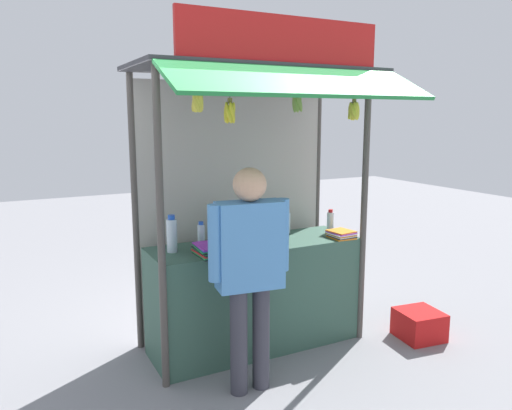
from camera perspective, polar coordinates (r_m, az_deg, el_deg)
name	(u,v)px	position (r m, az deg, el deg)	size (l,w,h in m)	color
ground_plane	(256,345)	(4.87, 0.00, -15.72)	(20.00, 20.00, 0.00)	gray
stall_counter	(256,295)	(4.68, 0.00, -10.25)	(1.95, 0.63, 0.99)	#385B4C
stall_structure	(249,160)	(4.52, -0.77, 5.15)	(2.15, 1.51, 2.88)	#4C4742
water_bottle_rear_center	(172,235)	(4.26, -9.63, -3.38)	(0.09, 0.09, 0.32)	silver
water_bottle_far_right	(254,230)	(4.54, -0.26, -2.87)	(0.07, 0.07, 0.24)	silver
water_bottle_center	(201,235)	(4.38, -6.31, -3.47)	(0.06, 0.06, 0.23)	silver
water_bottle_mid_left	(242,229)	(4.44, -1.67, -2.72)	(0.09, 0.09, 0.31)	silver
water_bottle_right	(330,222)	(4.94, 8.52, -1.94)	(0.07, 0.07, 0.24)	silver
water_bottle_back_right	(287,222)	(4.90, 3.59, -1.98)	(0.06, 0.06, 0.23)	silver
magazine_stack_front_left	(341,234)	(4.77, 9.75, -3.33)	(0.23, 0.26, 0.07)	orange
magazine_stack_mid_right	(211,250)	(4.14, -5.23, -5.15)	(0.26, 0.31, 0.09)	black
banana_bunch_rightmost	(297,103)	(4.10, 4.74, 11.63)	(0.10, 0.10, 0.25)	#332D23
banana_bunch_inner_left	(354,111)	(4.44, 11.14, 10.56)	(0.12, 0.12, 0.31)	#332D23
banana_bunch_leftmost	(197,103)	(3.72, -6.73, 11.56)	(0.11, 0.11, 0.25)	#332D23
banana_bunch_inner_right	(230,112)	(3.82, -3.03, 10.58)	(0.10, 0.11, 0.33)	#332D23
vendor_person	(250,260)	(3.76, -0.71, -6.34)	(0.67, 0.28, 1.76)	#383842
plastic_crate	(419,325)	(5.20, 18.20, -12.89)	(0.39, 0.39, 0.27)	red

